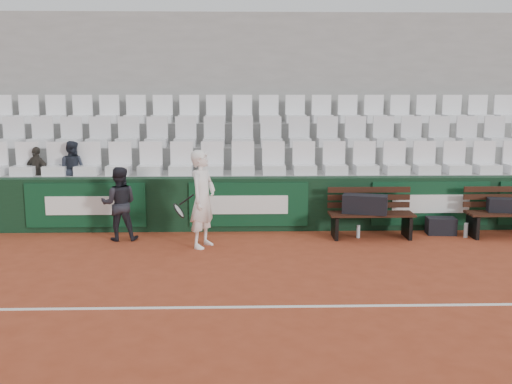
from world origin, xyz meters
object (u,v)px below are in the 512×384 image
at_px(bench_right, 508,224).
at_px(spectator_c, 71,146).
at_px(sports_bag_left, 365,204).
at_px(water_bottle_far, 466,230).
at_px(sports_bag_right, 503,205).
at_px(bench_left, 371,225).
at_px(spectator_b, 36,149).
at_px(water_bottle_near, 358,231).
at_px(ball_kid, 119,204).
at_px(sports_bag_ground, 441,226).
at_px(tennis_player, 203,199).

bearing_deg(bench_right, spectator_c, 171.79).
bearing_deg(sports_bag_left, water_bottle_far, -0.62).
bearing_deg(spectator_c, sports_bag_right, -176.54).
bearing_deg(spectator_c, bench_left, 179.81).
bearing_deg(spectator_b, water_bottle_near, -169.77).
distance_m(spectator_b, spectator_c, 0.67).
bearing_deg(bench_left, ball_kid, -179.55).
xyz_separation_m(bench_right, water_bottle_far, (-0.78, -0.04, -0.09)).
xyz_separation_m(ball_kid, spectator_b, (-1.80, 1.20, 0.85)).
xyz_separation_m(sports_bag_left, water_bottle_near, (-0.10, 0.01, -0.50)).
bearing_deg(bench_left, bench_right, -0.06).
relative_size(sports_bag_ground, tennis_player, 0.31).
bearing_deg(sports_bag_ground, sports_bag_right, -10.29).
height_order(sports_bag_left, water_bottle_near, sports_bag_left).
height_order(sports_bag_left, ball_kid, ball_kid).
xyz_separation_m(bench_right, spectator_c, (-8.08, 1.17, 1.33)).
distance_m(sports_bag_ground, water_bottle_far, 0.45).
bearing_deg(bench_left, spectator_b, 169.47).
bearing_deg(bench_left, water_bottle_near, -177.07).
bearing_deg(sports_bag_right, water_bottle_far, -174.40).
distance_m(sports_bag_left, spectator_b, 6.30).
xyz_separation_m(sports_bag_left, water_bottle_far, (1.83, -0.02, -0.48)).
distance_m(sports_bag_ground, water_bottle_near, 1.59).
relative_size(bench_left, spectator_c, 1.36).
bearing_deg(sports_bag_ground, spectator_c, 172.23).
height_order(sports_bag_ground, water_bottle_near, sports_bag_ground).
relative_size(bench_left, ball_kid, 1.16).
xyz_separation_m(bench_left, spectator_c, (-5.59, 1.16, 1.33)).
distance_m(tennis_player, ball_kid, 1.58).
distance_m(sports_bag_right, tennis_player, 5.38).
height_order(water_bottle_far, spectator_c, spectator_c).
relative_size(sports_bag_left, tennis_player, 0.47).
distance_m(bench_left, sports_bag_left, 0.41).
bearing_deg(water_bottle_far, bench_right, 2.62).
bearing_deg(spectator_c, ball_kid, 145.13).
bearing_deg(bench_right, water_bottle_near, -179.81).
bearing_deg(ball_kid, sports_bag_left, 174.82).
height_order(bench_left, sports_bag_left, sports_bag_left).
bearing_deg(sports_bag_right, bench_right, -16.11).
bearing_deg(ball_kid, bench_left, 175.05).
xyz_separation_m(bench_left, ball_kid, (-4.45, -0.03, 0.42)).
height_order(bench_left, spectator_c, spectator_c).
height_order(sports_bag_right, water_bottle_near, sports_bag_right).
height_order(spectator_b, spectator_c, spectator_c).
xyz_separation_m(water_bottle_near, spectator_c, (-5.36, 1.17, 1.44)).
bearing_deg(sports_bag_right, sports_bag_left, -178.94).
distance_m(sports_bag_ground, tennis_player, 4.42).
bearing_deg(spectator_b, sports_bag_right, -166.23).
relative_size(bench_left, spectator_b, 1.51).
relative_size(bench_left, tennis_player, 0.92).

